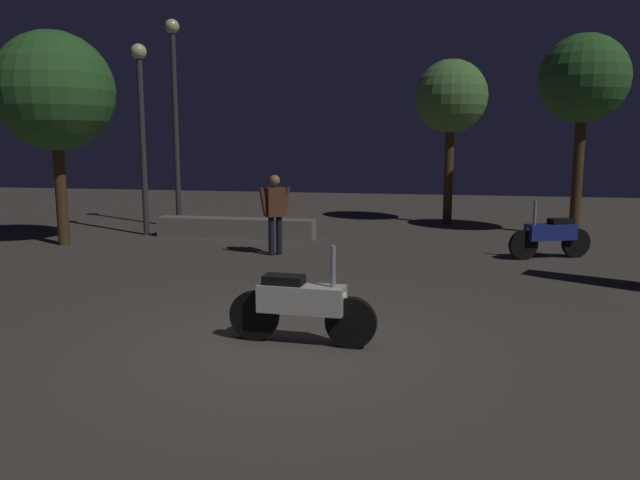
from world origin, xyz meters
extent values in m
plane|color=#4C443D|center=(0.00, 0.00, 0.00)|extent=(40.00, 40.00, 0.00)
cylinder|color=black|center=(-0.37, 0.15, 0.28)|extent=(0.56, 0.13, 0.56)
cylinder|color=black|center=(0.73, 0.10, 0.28)|extent=(0.56, 0.13, 0.56)
cube|color=beige|center=(0.18, 0.13, 0.51)|extent=(0.96, 0.34, 0.30)
cube|color=black|center=(-0.02, 0.14, 0.71)|extent=(0.45, 0.26, 0.10)
cylinder|color=gray|center=(0.53, 0.11, 0.89)|extent=(0.06, 0.06, 0.45)
sphere|color=#F2EABF|center=(0.63, 0.11, 0.56)|extent=(0.12, 0.12, 0.12)
cylinder|color=black|center=(4.15, 6.17, 0.28)|extent=(0.55, 0.31, 0.56)
cylinder|color=black|center=(3.14, 5.74, 0.28)|extent=(0.55, 0.31, 0.56)
cube|color=navy|center=(3.64, 5.96, 0.51)|extent=(0.99, 0.65, 0.30)
cube|color=black|center=(3.83, 6.04, 0.71)|extent=(0.50, 0.39, 0.10)
cylinder|color=gray|center=(3.32, 5.82, 0.89)|extent=(0.08, 0.08, 0.45)
sphere|color=#F2EABF|center=(3.23, 5.78, 0.56)|extent=(0.12, 0.12, 0.12)
cylinder|color=black|center=(-1.51, 5.33, 0.38)|extent=(0.12, 0.12, 0.76)
cylinder|color=black|center=(-1.63, 5.23, 0.38)|extent=(0.12, 0.12, 0.76)
cube|color=#59331E|center=(-1.57, 5.28, 1.04)|extent=(0.43, 0.41, 0.57)
sphere|color=#9E7251|center=(-1.57, 5.28, 1.46)|extent=(0.21, 0.21, 0.21)
cylinder|color=#59331E|center=(-1.38, 5.43, 1.07)|extent=(0.19, 0.18, 0.52)
cylinder|color=#59331E|center=(-1.76, 5.13, 1.07)|extent=(0.19, 0.18, 0.52)
cylinder|color=#38383D|center=(-5.10, 8.62, 2.44)|extent=(0.14, 0.14, 4.87)
sphere|color=#F9E59E|center=(-5.10, 8.62, 5.01)|extent=(0.36, 0.36, 0.36)
cylinder|color=#38383D|center=(-5.29, 7.20, 2.04)|extent=(0.14, 0.14, 4.08)
sphere|color=#F9E59E|center=(-5.29, 7.20, 4.22)|extent=(0.36, 0.36, 0.36)
cylinder|color=#4C331E|center=(4.66, 9.06, 1.45)|extent=(0.24, 0.24, 2.91)
sphere|color=#336B2D|center=(4.66, 9.06, 3.61)|extent=(2.00, 2.00, 2.00)
cylinder|color=#4C331E|center=(1.73, 10.70, 1.35)|extent=(0.24, 0.24, 2.71)
sphere|color=#568C42|center=(1.73, 10.70, 3.37)|extent=(1.91, 1.91, 1.91)
cylinder|color=#4C331E|center=(-6.37, 5.54, 1.18)|extent=(0.24, 0.24, 2.37)
sphere|color=#336B2D|center=(-6.37, 5.54, 3.23)|extent=(2.46, 2.46, 2.46)
cube|color=gray|center=(-3.07, 7.23, 0.23)|extent=(3.71, 0.50, 0.45)
camera|label=1|loc=(1.68, -6.24, 2.20)|focal=34.68mm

